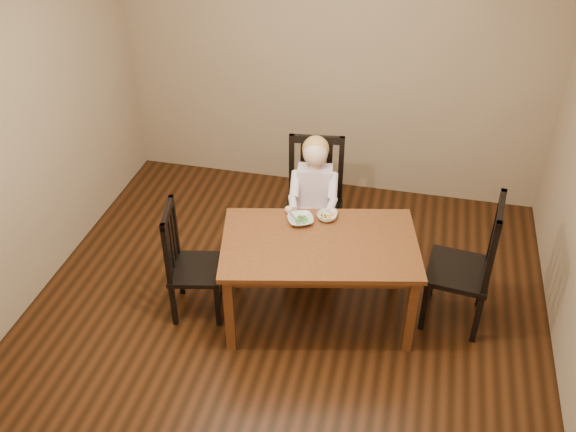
% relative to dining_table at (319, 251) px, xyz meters
% --- Properties ---
extents(room, '(4.01, 4.01, 2.71)m').
position_rel_dining_table_xyz_m(room, '(-0.24, -0.09, 0.73)').
color(room, '#3C1D0C').
rests_on(room, ground).
extents(dining_table, '(1.56, 1.13, 0.70)m').
position_rel_dining_table_xyz_m(dining_table, '(0.00, 0.00, 0.00)').
color(dining_table, '#4C2D11').
rests_on(dining_table, room).
extents(chair_child, '(0.52, 0.50, 1.09)m').
position_rel_dining_table_xyz_m(chair_child, '(-0.18, 0.73, -0.10)').
color(chair_child, black).
rests_on(chair_child, room).
extents(chair_left, '(0.46, 0.48, 0.94)m').
position_rel_dining_table_xyz_m(chair_left, '(-0.96, -0.15, -0.17)').
color(chair_left, black).
rests_on(chair_left, room).
extents(chair_right, '(0.50, 0.52, 1.09)m').
position_rel_dining_table_xyz_m(chair_right, '(1.07, 0.20, -0.10)').
color(chair_right, black).
rests_on(chair_right, room).
extents(toddler, '(0.42, 0.50, 0.63)m').
position_rel_dining_table_xyz_m(toddler, '(-0.17, 0.68, 0.06)').
color(toddler, white).
rests_on(toddler, chair_child).
extents(bowl_peas, '(0.25, 0.25, 0.05)m').
position_rel_dining_table_xyz_m(bowl_peas, '(-0.19, 0.20, 0.11)').
color(bowl_peas, silver).
rests_on(bowl_peas, dining_table).
extents(bowl_veg, '(0.20, 0.20, 0.05)m').
position_rel_dining_table_xyz_m(bowl_veg, '(-0.00, 0.29, 0.11)').
color(bowl_veg, silver).
rests_on(bowl_veg, dining_table).
extents(fork, '(0.10, 0.08, 0.04)m').
position_rel_dining_table_xyz_m(fork, '(-0.22, 0.18, 0.13)').
color(fork, silver).
rests_on(fork, bowl_peas).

